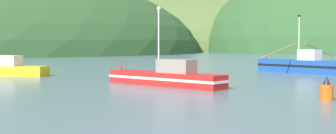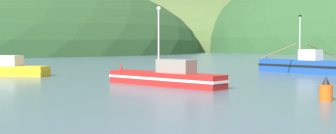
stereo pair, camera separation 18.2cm
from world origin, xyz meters
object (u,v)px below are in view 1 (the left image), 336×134
Objects in this scene: fishing_boat_red at (166,77)px; fishing_boat_blue at (301,65)px; channel_buoy at (327,91)px; fishing_boat_yellow at (1,69)px.

fishing_boat_red is 0.81× the size of fishing_boat_blue.
fishing_boat_blue is 8.48× the size of channel_buoy.
fishing_boat_blue is at bearing -159.86° from fishing_boat_yellow.
fishing_boat_yellow is at bearing 58.80° from fishing_boat_blue.
fishing_boat_blue reaches higher than fishing_boat_red.
fishing_boat_yellow is (-14.64, 13.71, 0.01)m from fishing_boat_red.
fishing_boat_blue is at bearing -91.80° from fishing_boat_red.
fishing_boat_red reaches higher than channel_buoy.
fishing_boat_red is 21.39m from fishing_boat_blue.
fishing_boat_yellow is at bearing 8.63° from fishing_boat_red.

